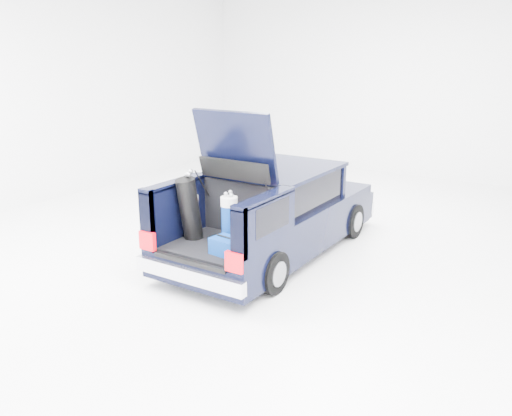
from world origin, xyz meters
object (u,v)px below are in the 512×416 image
Objects in this scene: red_suitcase at (250,227)px; blue_golf_bag at (229,221)px; black_golf_bag at (190,209)px; blue_duffel at (229,247)px; car at (276,213)px.

red_suitcase is 0.31m from blue_golf_bag.
black_golf_bag reaches higher than blue_golf_bag.
blue_duffel is (0.84, -0.22, -0.35)m from black_golf_bag.
blue_duffel is (0.34, -1.83, 0.04)m from car.
red_suitcase is at bearing -74.72° from car.
red_suitcase is 0.52× the size of black_golf_bag.
black_golf_bag is (-0.50, -1.61, 0.39)m from car.
blue_golf_bag is 1.57× the size of blue_duffel.
black_golf_bag reaches higher than red_suitcase.
car is 5.78× the size of blue_golf_bag.
black_golf_bag is 0.65m from blue_golf_bag.
car reaches higher than red_suitcase.
red_suitcase is at bearing 94.49° from blue_duffel.
blue_duffel is at bearing -79.36° from car.
black_golf_bag is at bearing -141.90° from red_suitcase.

